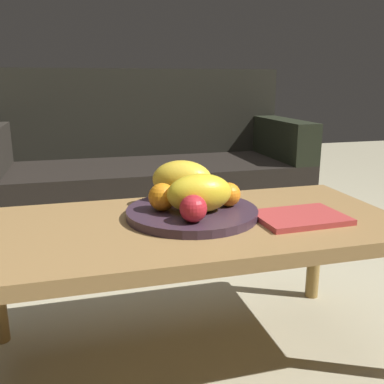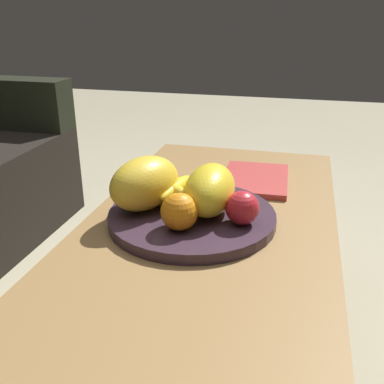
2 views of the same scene
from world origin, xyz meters
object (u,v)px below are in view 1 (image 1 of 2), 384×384
object	(u,v)px
couch	(147,177)
melon_smaller_beside	(182,180)
coffee_table	(188,237)
melon_large_front	(199,193)
fruit_bowl	(192,212)
magazine	(300,217)
orange_front	(229,194)
banana_bunch	(196,193)
apple_front	(193,209)
orange_left	(162,197)

from	to	relation	value
couch	melon_smaller_beside	size ratio (longest dim) A/B	8.95
coffee_table	melon_large_front	bearing A→B (deg)	1.01
melon_smaller_beside	couch	bearing A→B (deg)	86.96
fruit_bowl	magazine	distance (m)	0.31
coffee_table	melon_large_front	xyz separation A→B (m)	(0.03, 0.00, 0.13)
melon_large_front	melon_smaller_beside	size ratio (longest dim) A/B	0.99
melon_large_front	orange_front	world-z (taller)	melon_large_front
melon_smaller_beside	banana_bunch	bearing A→B (deg)	-65.03
orange_front	apple_front	distance (m)	0.18
banana_bunch	couch	bearing A→B (deg)	88.51
coffee_table	fruit_bowl	distance (m)	0.08
couch	apple_front	world-z (taller)	couch
melon_smaller_beside	orange_left	size ratio (longest dim) A/B	2.37
coffee_table	fruit_bowl	size ratio (longest dim) A/B	3.17
melon_smaller_beside	orange_front	distance (m)	0.16
orange_left	melon_smaller_beside	bearing A→B (deg)	51.12
apple_front	melon_large_front	bearing A→B (deg)	63.62
coffee_table	banana_bunch	bearing A→B (deg)	62.56
apple_front	coffee_table	bearing A→B (deg)	84.80
coffee_table	orange_front	bearing A→B (deg)	14.78
melon_large_front	orange_left	distance (m)	0.11
orange_front	magazine	xyz separation A→B (m)	(0.18, -0.11, -0.05)
couch	magazine	bearing A→B (deg)	-79.61
orange_left	apple_front	world-z (taller)	orange_left
fruit_bowl	banana_bunch	size ratio (longest dim) A/B	2.47
fruit_bowl	orange_left	world-z (taller)	orange_left
coffee_table	magazine	distance (m)	0.33
couch	melon_smaller_beside	distance (m)	1.09
couch	fruit_bowl	world-z (taller)	couch
melon_large_front	apple_front	xyz separation A→B (m)	(-0.04, -0.08, -0.02)
magazine	melon_smaller_beside	bearing A→B (deg)	140.37
coffee_table	melon_smaller_beside	world-z (taller)	melon_smaller_beside
coffee_table	couch	world-z (taller)	couch
couch	orange_front	bearing A→B (deg)	-87.24
apple_front	banana_bunch	xyz separation A→B (m)	(0.06, 0.17, -0.01)
fruit_bowl	apple_front	world-z (taller)	apple_front
couch	fruit_bowl	distance (m)	1.19
melon_smaller_beside	orange_front	bearing A→B (deg)	-45.52
couch	orange_left	world-z (taller)	couch
melon_large_front	orange_front	size ratio (longest dim) A/B	2.65
banana_bunch	orange_left	bearing A→B (deg)	-157.31
melon_large_front	banana_bunch	bearing A→B (deg)	80.54
orange_front	fruit_bowl	bearing A→B (deg)	177.99
melon_large_front	apple_front	bearing A→B (deg)	-116.38
fruit_bowl	orange_front	bearing A→B (deg)	-2.01
melon_smaller_beside	orange_front	size ratio (longest dim) A/B	2.67
fruit_bowl	orange_left	bearing A→B (deg)	176.41
melon_smaller_beside	magazine	world-z (taller)	melon_smaller_beside
couch	magazine	distance (m)	1.32
fruit_bowl	melon_smaller_beside	size ratio (longest dim) A/B	2.04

